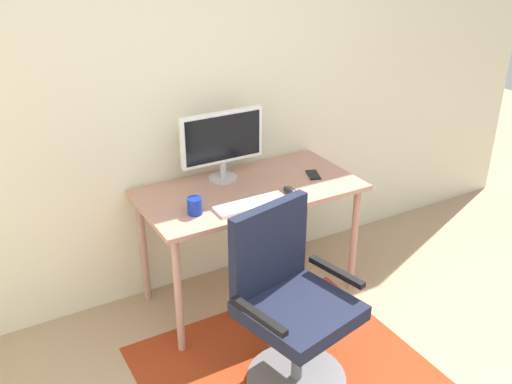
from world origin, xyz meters
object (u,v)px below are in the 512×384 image
(desk, at_px, (250,200))
(cell_phone, at_px, (313,175))
(keyboard, at_px, (251,204))
(coffee_cup, at_px, (195,206))
(monitor, at_px, (222,140))
(office_chair, at_px, (290,315))
(computer_mouse, at_px, (290,190))

(desk, relative_size, cell_phone, 9.53)
(cell_phone, bearing_deg, keyboard, -142.08)
(keyboard, bearing_deg, coffee_cup, 167.78)
(cell_phone, bearing_deg, coffee_cup, -152.71)
(monitor, bearing_deg, office_chair, -97.11)
(keyboard, xyz_separation_m, computer_mouse, (0.28, 0.04, 0.01))
(monitor, relative_size, office_chair, 0.55)
(monitor, relative_size, coffee_cup, 5.67)
(office_chair, bearing_deg, desk, 63.18)
(keyboard, distance_m, coffee_cup, 0.33)
(desk, xyz_separation_m, keyboard, (-0.11, -0.21, 0.09))
(monitor, height_order, coffee_cup, monitor)
(desk, distance_m, cell_phone, 0.45)
(keyboard, height_order, office_chair, office_chair)
(computer_mouse, bearing_deg, office_chair, -121.81)
(monitor, distance_m, keyboard, 0.48)
(desk, relative_size, monitor, 2.49)
(computer_mouse, xyz_separation_m, office_chair, (-0.37, -0.60, -0.36))
(monitor, relative_size, cell_phone, 3.82)
(keyboard, relative_size, coffee_cup, 4.55)
(office_chair, bearing_deg, cell_phone, 36.84)
(desk, distance_m, coffee_cup, 0.47)
(computer_mouse, relative_size, cell_phone, 0.74)
(cell_phone, relative_size, office_chair, 0.14)
(monitor, relative_size, keyboard, 1.24)
(office_chair, bearing_deg, coffee_cup, 97.08)
(coffee_cup, bearing_deg, cell_phone, 6.89)
(desk, height_order, keyboard, keyboard)
(monitor, xyz_separation_m, keyboard, (-0.03, -0.41, -0.25))
(computer_mouse, height_order, office_chair, office_chair)
(keyboard, height_order, cell_phone, keyboard)
(monitor, bearing_deg, computer_mouse, -56.04)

